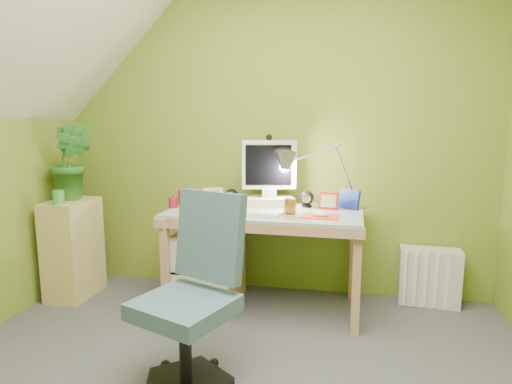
% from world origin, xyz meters
% --- Properties ---
extents(wall_back, '(3.20, 0.01, 2.40)m').
position_xyz_m(wall_back, '(0.00, 1.60, 1.20)').
color(wall_back, olive).
rests_on(wall_back, floor).
extents(desk, '(1.31, 0.69, 0.69)m').
position_xyz_m(desk, '(0.01, 1.23, 0.35)').
color(desk, tan).
rests_on(desk, floor).
extents(monitor, '(0.38, 0.27, 0.47)m').
position_xyz_m(monitor, '(0.01, 1.41, 0.93)').
color(monitor, silver).
rests_on(monitor, desk).
extents(speaker_left, '(0.11, 0.11, 0.11)m').
position_xyz_m(speaker_left, '(-0.26, 1.39, 0.75)').
color(speaker_left, black).
rests_on(speaker_left, desk).
extents(speaker_right, '(0.10, 0.10, 0.12)m').
position_xyz_m(speaker_right, '(0.28, 1.39, 0.75)').
color(speaker_right, black).
rests_on(speaker_right, desk).
extents(keyboard, '(0.45, 0.22, 0.02)m').
position_xyz_m(keyboard, '(-0.07, 1.09, 0.70)').
color(keyboard, white).
rests_on(keyboard, desk).
extents(mousepad, '(0.23, 0.17, 0.01)m').
position_xyz_m(mousepad, '(0.39, 1.09, 0.69)').
color(mousepad, red).
rests_on(mousepad, desk).
extents(mouse, '(0.10, 0.07, 0.03)m').
position_xyz_m(mouse, '(0.39, 1.09, 0.71)').
color(mouse, white).
rests_on(mouse, mousepad).
extents(amber_tumbler, '(0.08, 0.08, 0.10)m').
position_xyz_m(amber_tumbler, '(0.19, 1.15, 0.74)').
color(amber_tumbler, brown).
rests_on(amber_tumbler, desk).
extents(candle_cluster, '(0.16, 0.14, 0.11)m').
position_xyz_m(candle_cluster, '(-0.59, 1.24, 0.75)').
color(candle_cluster, '#B00F29').
rests_on(candle_cluster, desk).
extents(photo_frame_red, '(0.13, 0.04, 0.11)m').
position_xyz_m(photo_frame_red, '(0.43, 1.35, 0.75)').
color(photo_frame_red, red).
rests_on(photo_frame_red, desk).
extents(photo_frame_blue, '(0.13, 0.11, 0.13)m').
position_xyz_m(photo_frame_blue, '(0.57, 1.39, 0.76)').
color(photo_frame_blue, navy).
rests_on(photo_frame_blue, desk).
extents(photo_frame_green, '(0.14, 0.06, 0.12)m').
position_xyz_m(photo_frame_green, '(-0.39, 1.37, 0.75)').
color(photo_frame_green, '#B8D592').
rests_on(photo_frame_green, desk).
extents(desk_lamp, '(0.63, 0.36, 0.64)m').
position_xyz_m(desk_lamp, '(0.46, 1.41, 1.01)').
color(desk_lamp, silver).
rests_on(desk_lamp, desk).
extents(side_ledge, '(0.27, 0.41, 0.72)m').
position_xyz_m(side_ledge, '(-1.40, 1.17, 0.36)').
color(side_ledge, tan).
rests_on(side_ledge, floor).
extents(potted_plant, '(0.35, 0.30, 0.56)m').
position_xyz_m(potted_plant, '(-1.40, 1.22, 1.00)').
color(potted_plant, '#296622').
rests_on(potted_plant, side_ledge).
extents(green_cup, '(0.09, 0.09, 0.10)m').
position_xyz_m(green_cup, '(-1.38, 1.02, 0.77)').
color(green_cup, green).
rests_on(green_cup, side_ledge).
extents(task_chair, '(0.61, 0.61, 0.84)m').
position_xyz_m(task_chair, '(-0.20, 0.24, 0.42)').
color(task_chair, '#3F5768').
rests_on(task_chair, floor).
extents(radiator, '(0.41, 0.19, 0.40)m').
position_xyz_m(radiator, '(1.15, 1.50, 0.20)').
color(radiator, silver).
rests_on(radiator, floor).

